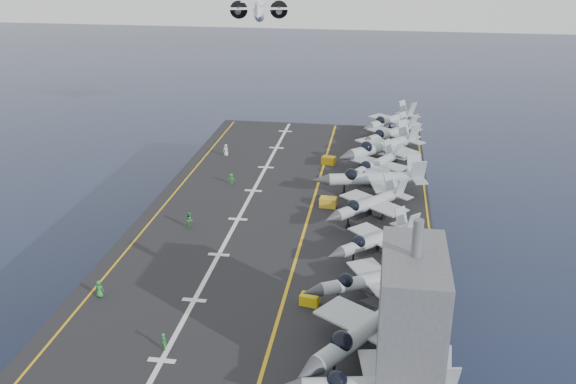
# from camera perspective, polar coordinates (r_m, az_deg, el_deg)

# --- Properties ---
(ground) EXTENTS (500.00, 500.00, 0.00)m
(ground) POSITION_cam_1_polar(r_m,az_deg,el_deg) (87.61, -0.40, -8.88)
(ground) COLOR #142135
(ground) RESTS_ON ground
(hull) EXTENTS (36.00, 90.00, 10.00)m
(hull) POSITION_cam_1_polar(r_m,az_deg,el_deg) (85.14, -0.41, -6.00)
(hull) COLOR #56595E
(hull) RESTS_ON ground
(flight_deck) EXTENTS (38.00, 92.00, 0.40)m
(flight_deck) POSITION_cam_1_polar(r_m,az_deg,el_deg) (82.81, -0.42, -2.83)
(flight_deck) COLOR black
(flight_deck) RESTS_ON hull
(foul_line) EXTENTS (0.35, 90.00, 0.02)m
(foul_line) POSITION_cam_1_polar(r_m,az_deg,el_deg) (82.34, 1.65, -2.82)
(foul_line) COLOR gold
(foul_line) RESTS_ON flight_deck
(landing_centerline) EXTENTS (0.50, 90.00, 0.02)m
(landing_centerline) POSITION_cam_1_polar(r_m,az_deg,el_deg) (83.79, -4.48, -2.42)
(landing_centerline) COLOR silver
(landing_centerline) RESTS_ON flight_deck
(deck_edge_port) EXTENTS (0.25, 90.00, 0.02)m
(deck_edge_port) POSITION_cam_1_polar(r_m,az_deg,el_deg) (86.81, -11.57, -1.92)
(deck_edge_port) COLOR gold
(deck_edge_port) RESTS_ON flight_deck
(deck_edge_stbd) EXTENTS (0.25, 90.00, 0.02)m
(deck_edge_stbd) POSITION_cam_1_polar(r_m,az_deg,el_deg) (82.13, 12.46, -3.44)
(deck_edge_stbd) COLOR gold
(deck_edge_stbd) RESTS_ON flight_deck
(island_superstructure) EXTENTS (5.00, 10.00, 15.00)m
(island_superstructure) POSITION_cam_1_polar(r_m,az_deg,el_deg) (51.96, 10.94, -9.98)
(island_superstructure) COLOR #56595E
(island_superstructure) RESTS_ON flight_deck
(fighter_jet_0) EXTENTS (15.52, 11.80, 4.87)m
(fighter_jet_0) POSITION_cam_1_polar(r_m,az_deg,el_deg) (52.04, 7.93, -16.55)
(fighter_jet_0) COLOR #98A0A8
(fighter_jet_0) RESTS_ON flight_deck
(fighter_jet_1) EXTENTS (17.96, 19.42, 5.61)m
(fighter_jet_1) POSITION_cam_1_polar(r_m,az_deg,el_deg) (57.38, 7.03, -11.92)
(fighter_jet_1) COLOR #A3ACB3
(fighter_jet_1) RESTS_ON flight_deck
(fighter_jet_2) EXTENTS (15.81, 14.04, 4.59)m
(fighter_jet_2) POSITION_cam_1_polar(r_m,az_deg,el_deg) (65.75, 7.46, -7.67)
(fighter_jet_2) COLOR #8B959B
(fighter_jet_2) RESTS_ON flight_deck
(fighter_jet_3) EXTENTS (15.25, 15.21, 4.49)m
(fighter_jet_3) POSITION_cam_1_polar(r_m,az_deg,el_deg) (74.15, 7.95, -4.10)
(fighter_jet_3) COLOR gray
(fighter_jet_3) RESTS_ON flight_deck
(fighter_jet_4) EXTENTS (16.12, 16.67, 4.85)m
(fighter_jet_4) POSITION_cam_1_polar(r_m,az_deg,el_deg) (83.09, 7.25, -0.95)
(fighter_jet_4) COLOR gray
(fighter_jet_4) RESTS_ON flight_deck
(fighter_jet_5) EXTENTS (17.80, 13.84, 5.50)m
(fighter_jet_5) POSITION_cam_1_polar(r_m,az_deg,el_deg) (90.87, 7.80, 1.31)
(fighter_jet_5) COLOR gray
(fighter_jet_5) RESTS_ON flight_deck
(fighter_jet_6) EXTENTS (14.49, 16.02, 4.63)m
(fighter_jet_6) POSITION_cam_1_polar(r_m,az_deg,el_deg) (97.72, 7.86, 2.55)
(fighter_jet_6) COLOR #99A3AB
(fighter_jet_6) RESTS_ON flight_deck
(fighter_jet_7) EXTENTS (19.39, 19.52, 5.73)m
(fighter_jet_7) POSITION_cam_1_polar(r_m,az_deg,el_deg) (104.24, 8.41, 4.09)
(fighter_jet_7) COLOR #9FA6AE
(fighter_jet_7) RESTS_ON flight_deck
(fighter_jet_8) EXTENTS (16.08, 17.02, 4.92)m
(fighter_jet_8) POSITION_cam_1_polar(r_m,az_deg,el_deg) (112.73, 9.10, 5.23)
(fighter_jet_8) COLOR #949EA5
(fighter_jet_8) RESTS_ON flight_deck
(tow_cart_a) EXTENTS (2.04, 1.52, 1.11)m
(tow_cart_a) POSITION_cam_1_polar(r_m,az_deg,el_deg) (65.19, 1.93, -9.53)
(tow_cart_a) COLOR gold
(tow_cart_a) RESTS_ON flight_deck
(tow_cart_b) EXTENTS (2.34, 1.63, 1.34)m
(tow_cart_b) POSITION_cam_1_polar(r_m,az_deg,el_deg) (87.22, 3.59, -0.91)
(tow_cart_b) COLOR gold
(tow_cart_b) RESTS_ON flight_deck
(tow_cart_c) EXTENTS (2.39, 1.85, 1.27)m
(tow_cart_c) POSITION_cam_1_polar(r_m,az_deg,el_deg) (103.35, 3.63, 2.83)
(tow_cart_c) COLOR #C69910
(tow_cart_c) RESTS_ON flight_deck
(crew_0) EXTENTS (1.15, 0.81, 1.83)m
(crew_0) POSITION_cam_1_polar(r_m,az_deg,el_deg) (68.99, -16.43, -8.25)
(crew_0) COLOR #268C33
(crew_0) RESTS_ON flight_deck
(crew_1) EXTENTS (1.21, 1.22, 1.71)m
(crew_1) POSITION_cam_1_polar(r_m,az_deg,el_deg) (59.75, -10.96, -12.92)
(crew_1) COLOR #268C33
(crew_1) RESTS_ON flight_deck
(crew_2) EXTENTS (0.92, 1.30, 2.07)m
(crew_2) POSITION_cam_1_polar(r_m,az_deg,el_deg) (81.88, -8.72, -2.45)
(crew_2) COLOR green
(crew_2) RESTS_ON flight_deck
(crew_3) EXTENTS (0.98, 0.66, 1.61)m
(crew_3) POSITION_cam_1_polar(r_m,az_deg,el_deg) (95.27, -5.06, 1.18)
(crew_3) COLOR #1F8E2A
(crew_3) RESTS_ON flight_deck
(crew_5) EXTENTS (1.34, 1.04, 1.98)m
(crew_5) POSITION_cam_1_polar(r_m,az_deg,el_deg) (107.49, -5.55, 3.74)
(crew_5) COLOR silver
(crew_5) RESTS_ON flight_deck
(transport_plane) EXTENTS (23.09, 17.63, 4.96)m
(transport_plane) POSITION_cam_1_polar(r_m,az_deg,el_deg) (139.94, -2.62, 15.47)
(transport_plane) COLOR silver
(fighter_jet_9) EXTENTS (16.08, 17.02, 4.92)m
(fighter_jet_9) POSITION_cam_1_polar(r_m,az_deg,el_deg) (120.90, 9.11, 6.38)
(fighter_jet_9) COLOR #949EA5
(fighter_jet_9) RESTS_ON flight_deck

